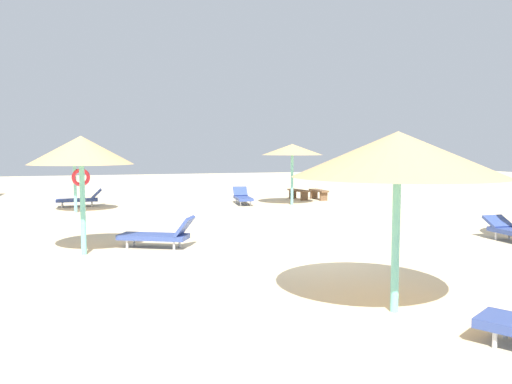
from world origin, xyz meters
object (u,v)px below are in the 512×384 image
lounger_4 (81,199)px  bench_0 (319,193)px  parasol_2 (81,151)px  lounger_2 (159,235)px  bench_1 (298,192)px  parasol_0 (292,150)px  lounger_0 (243,197)px  parasol_1 (398,155)px  parasol_4 (74,154)px

lounger_4 → bench_0: bearing=-2.9°
bench_0 → parasol_2: bearing=-137.2°
lounger_2 → bench_1: lounger_2 is taller
parasol_2 → lounger_2: (1.75, 0.26, -2.08)m
lounger_4 → bench_0: lounger_4 is taller
parasol_0 → lounger_0: (-1.97, 0.99, -2.11)m
lounger_0 → lounger_4: lounger_4 is taller
parasol_0 → lounger_2: bearing=-130.9°
parasol_1 → parasol_2: size_ratio=1.13×
lounger_0 → lounger_2: (-4.90, -8.92, 0.01)m
parasol_4 → bench_1: parasol_4 is taller
parasol_1 → parasol_2: parasol_2 is taller
parasol_4 → bench_0: parasol_4 is taller
bench_0 → bench_1: bearing=156.1°
parasol_1 → bench_0: size_ratio=2.07×
lounger_2 → bench_1: (8.13, 10.13, 0.02)m
lounger_0 → lounger_4: 7.01m
parasol_2 → bench_1: 14.49m
parasol_1 → bench_1: (5.45, 16.19, -2.00)m
parasol_0 → lounger_0: bearing=153.3°
parasol_1 → lounger_0: parasol_1 is taller
lounger_0 → bench_1: lounger_0 is taller
lounger_2 → parasol_0: bearing=49.1°
lounger_2 → lounger_4: (-1.98, 10.29, -0.00)m
lounger_4 → bench_1: bearing=-0.9°
lounger_2 → lounger_4: bearing=100.9°
lounger_2 → parasol_1: bearing=-66.1°
parasol_4 → lounger_4: (0.14, 2.21, -1.94)m
bench_1 → lounger_0: bearing=-159.5°
parasol_2 → lounger_2: 2.73m
parasol_1 → bench_0: parasol_1 is taller
parasol_1 → lounger_0: bearing=81.6°
lounger_4 → parasol_0: bearing=-15.0°
lounger_2 → lounger_4: 10.48m
lounger_0 → lounger_2: lounger_2 is taller
parasol_4 → parasol_2: bearing=-87.5°
parasol_2 → parasol_4: parasol_2 is taller
bench_1 → parasol_2: bearing=-133.6°
parasol_0 → lounger_2: parasol_0 is taller
bench_1 → lounger_2: bearing=-128.7°
lounger_4 → bench_0: 11.03m
parasol_2 → lounger_2: bearing=8.5°
parasol_2 → bench_0: 14.85m
lounger_4 → bench_1: (10.11, -0.16, 0.03)m
lounger_0 → parasol_4: bearing=-173.2°
parasol_1 → lounger_4: 17.12m
parasol_4 → bench_1: size_ratio=1.66×
lounger_2 → bench_0: bearing=47.1°
parasol_0 → parasol_2: (-8.62, -8.19, -0.03)m
parasol_2 → parasol_4: bearing=92.5°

